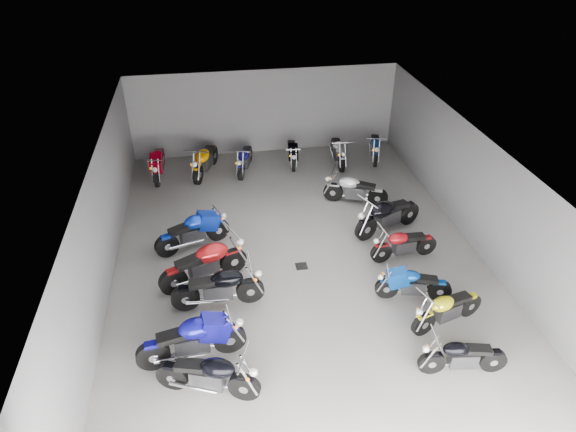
{
  "coord_description": "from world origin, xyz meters",
  "views": [
    {
      "loc": [
        -2.19,
        -11.33,
        8.6
      ],
      "look_at": [
        -0.2,
        0.53,
        1.0
      ],
      "focal_mm": 32.0,
      "sensor_mm": 36.0,
      "label": 1
    }
  ],
  "objects_px": {
    "motorcycle_right_c": "(413,284)",
    "motorcycle_right_d": "(403,244)",
    "motorcycle_right_e": "(387,215)",
    "motorcycle_back_e": "(338,151)",
    "motorcycle_left_b": "(193,340)",
    "motorcycle_left_e": "(193,232)",
    "motorcycle_back_b": "(205,160)",
    "motorcycle_right_f": "(355,190)",
    "motorcycle_back_f": "(375,147)",
    "motorcycle_left_c": "(219,288)",
    "motorcycle_left_d": "(205,264)",
    "motorcycle_back_c": "(245,159)",
    "motorcycle_right_a": "(462,356)",
    "drain_grate": "(301,266)",
    "motorcycle_right_b": "(447,309)",
    "motorcycle_back_d": "(292,152)",
    "motorcycle_left_a": "(209,375)",
    "motorcycle_back_a": "(159,163)"
  },
  "relations": [
    {
      "from": "drain_grate",
      "to": "motorcycle_back_a",
      "type": "distance_m",
      "value": 7.21
    },
    {
      "from": "motorcycle_right_e",
      "to": "motorcycle_back_c",
      "type": "height_order",
      "value": "motorcycle_right_e"
    },
    {
      "from": "motorcycle_left_a",
      "to": "motorcycle_right_e",
      "type": "height_order",
      "value": "motorcycle_right_e"
    },
    {
      "from": "motorcycle_back_b",
      "to": "motorcycle_left_e",
      "type": "bearing_deg",
      "value": 105.25
    },
    {
      "from": "motorcycle_left_b",
      "to": "motorcycle_right_e",
      "type": "bearing_deg",
      "value": 118.17
    },
    {
      "from": "motorcycle_back_a",
      "to": "motorcycle_left_b",
      "type": "bearing_deg",
      "value": 100.37
    },
    {
      "from": "motorcycle_right_b",
      "to": "motorcycle_back_d",
      "type": "bearing_deg",
      "value": -4.66
    },
    {
      "from": "motorcycle_right_f",
      "to": "motorcycle_back_f",
      "type": "distance_m",
      "value": 3.54
    },
    {
      "from": "motorcycle_left_e",
      "to": "motorcycle_back_b",
      "type": "bearing_deg",
      "value": 152.56
    },
    {
      "from": "motorcycle_left_d",
      "to": "motorcycle_right_e",
      "type": "relative_size",
      "value": 1.02
    },
    {
      "from": "motorcycle_right_b",
      "to": "motorcycle_right_f",
      "type": "xyz_separation_m",
      "value": [
        -0.58,
        5.73,
        0.02
      ]
    },
    {
      "from": "motorcycle_left_d",
      "to": "motorcycle_right_a",
      "type": "height_order",
      "value": "motorcycle_left_d"
    },
    {
      "from": "motorcycle_left_c",
      "to": "motorcycle_right_b",
      "type": "distance_m",
      "value": 5.38
    },
    {
      "from": "motorcycle_right_d",
      "to": "motorcycle_back_e",
      "type": "bearing_deg",
      "value": -3.08
    },
    {
      "from": "motorcycle_left_d",
      "to": "motorcycle_right_e",
      "type": "bearing_deg",
      "value": 84.12
    },
    {
      "from": "drain_grate",
      "to": "motorcycle_back_f",
      "type": "height_order",
      "value": "motorcycle_back_f"
    },
    {
      "from": "motorcycle_left_b",
      "to": "motorcycle_back_b",
      "type": "distance_m",
      "value": 8.74
    },
    {
      "from": "motorcycle_right_f",
      "to": "motorcycle_back_a",
      "type": "height_order",
      "value": "motorcycle_back_a"
    },
    {
      "from": "motorcycle_right_c",
      "to": "motorcycle_right_f",
      "type": "bearing_deg",
      "value": 14.98
    },
    {
      "from": "motorcycle_back_b",
      "to": "motorcycle_back_f",
      "type": "distance_m",
      "value": 6.37
    },
    {
      "from": "motorcycle_right_e",
      "to": "motorcycle_back_a",
      "type": "relative_size",
      "value": 1.01
    },
    {
      "from": "motorcycle_left_e",
      "to": "motorcycle_back_d",
      "type": "xyz_separation_m",
      "value": [
        3.67,
        4.83,
        -0.07
      ]
    },
    {
      "from": "motorcycle_left_d",
      "to": "motorcycle_right_c",
      "type": "xyz_separation_m",
      "value": [
        5.02,
        -1.5,
        -0.12
      ]
    },
    {
      "from": "motorcycle_left_a",
      "to": "motorcycle_right_d",
      "type": "relative_size",
      "value": 1.07
    },
    {
      "from": "drain_grate",
      "to": "motorcycle_back_c",
      "type": "xyz_separation_m",
      "value": [
        -0.97,
        5.89,
        0.48
      ]
    },
    {
      "from": "motorcycle_left_a",
      "to": "motorcycle_right_c",
      "type": "distance_m",
      "value": 5.46
    },
    {
      "from": "motorcycle_right_d",
      "to": "motorcycle_right_e",
      "type": "height_order",
      "value": "motorcycle_right_e"
    },
    {
      "from": "motorcycle_back_d",
      "to": "motorcycle_right_c",
      "type": "bearing_deg",
      "value": 107.45
    },
    {
      "from": "motorcycle_left_c",
      "to": "motorcycle_right_d",
      "type": "xyz_separation_m",
      "value": [
        5.08,
        1.1,
        -0.08
      ]
    },
    {
      "from": "motorcycle_left_b",
      "to": "motorcycle_left_e",
      "type": "relative_size",
      "value": 1.11
    },
    {
      "from": "motorcycle_right_a",
      "to": "motorcycle_back_c",
      "type": "bearing_deg",
      "value": 26.66
    },
    {
      "from": "motorcycle_right_b",
      "to": "motorcycle_right_c",
      "type": "height_order",
      "value": "motorcycle_right_b"
    },
    {
      "from": "motorcycle_right_f",
      "to": "motorcycle_back_a",
      "type": "relative_size",
      "value": 0.89
    },
    {
      "from": "motorcycle_back_d",
      "to": "motorcycle_left_d",
      "type": "bearing_deg",
      "value": 68.09
    },
    {
      "from": "motorcycle_left_e",
      "to": "motorcycle_back_e",
      "type": "distance_m",
      "value": 7.04
    },
    {
      "from": "motorcycle_left_c",
      "to": "motorcycle_right_d",
      "type": "relative_size",
      "value": 1.16
    },
    {
      "from": "motorcycle_left_d",
      "to": "motorcycle_back_c",
      "type": "height_order",
      "value": "motorcycle_left_d"
    },
    {
      "from": "motorcycle_right_e",
      "to": "motorcycle_back_e",
      "type": "bearing_deg",
      "value": -18.39
    },
    {
      "from": "motorcycle_right_a",
      "to": "motorcycle_back_c",
      "type": "height_order",
      "value": "motorcycle_back_c"
    },
    {
      "from": "motorcycle_left_b",
      "to": "motorcycle_right_c",
      "type": "relative_size",
      "value": 1.27
    },
    {
      "from": "motorcycle_left_c",
      "to": "motorcycle_right_a",
      "type": "bearing_deg",
      "value": 58.33
    },
    {
      "from": "motorcycle_left_c",
      "to": "motorcycle_left_e",
      "type": "height_order",
      "value": "motorcycle_left_c"
    },
    {
      "from": "motorcycle_left_d",
      "to": "motorcycle_right_b",
      "type": "distance_m",
      "value": 6.01
    },
    {
      "from": "motorcycle_back_e",
      "to": "motorcycle_right_a",
      "type": "bearing_deg",
      "value": 93.87
    },
    {
      "from": "motorcycle_right_c",
      "to": "motorcycle_right_d",
      "type": "height_order",
      "value": "motorcycle_right_d"
    },
    {
      "from": "motorcycle_right_a",
      "to": "motorcycle_right_e",
      "type": "relative_size",
      "value": 0.84
    },
    {
      "from": "motorcycle_right_a",
      "to": "motorcycle_right_d",
      "type": "height_order",
      "value": "motorcycle_right_d"
    },
    {
      "from": "motorcycle_right_a",
      "to": "motorcycle_back_d",
      "type": "relative_size",
      "value": 0.97
    },
    {
      "from": "motorcycle_back_a",
      "to": "motorcycle_right_e",
      "type": "bearing_deg",
      "value": 148.51
    },
    {
      "from": "motorcycle_right_c",
      "to": "motorcycle_right_e",
      "type": "xyz_separation_m",
      "value": [
        0.35,
        2.98,
        0.11
      ]
    }
  ]
}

